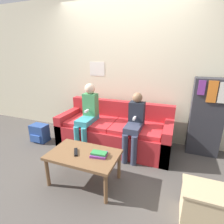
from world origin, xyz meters
TOP-DOWN VIEW (x-y plane):
  - ground_plane at (0.00, 0.00)m, footprint 10.00×10.00m
  - wall_back at (-0.00, 1.00)m, footprint 8.00×0.06m
  - couch at (0.00, 0.51)m, footprint 1.95×0.79m
  - coffee_table at (-0.03, -0.54)m, footprint 0.86×0.53m
  - person_left at (-0.43, 0.33)m, footprint 0.24×0.55m
  - person_right at (0.40, 0.31)m, footprint 0.24×0.55m
  - tv_remote at (-0.13, -0.55)m, footprint 0.13×0.16m
  - book_stack at (0.17, -0.51)m, footprint 0.21×0.19m
  - bookshelf at (1.44, 0.81)m, footprint 0.48×0.29m
  - storage_box at (1.31, -0.62)m, footprint 0.38×0.34m
  - backpack at (-1.39, 0.15)m, footprint 0.31×0.24m

SIDE VIEW (x-z plane):
  - ground_plane at x=0.00m, z-range 0.00..0.00m
  - backpack at x=-1.39m, z-range 0.00..0.32m
  - storage_box at x=1.31m, z-range 0.00..0.38m
  - couch at x=0.00m, z-range -0.11..0.65m
  - coffee_table at x=-0.03m, z-range 0.16..0.57m
  - tv_remote at x=-0.13m, z-range 0.41..0.44m
  - book_stack at x=0.17m, z-range 0.41..0.46m
  - person_right at x=0.40m, z-range 0.06..1.08m
  - person_left at x=-0.43m, z-range 0.07..1.18m
  - bookshelf at x=1.44m, z-range 0.01..1.25m
  - wall_back at x=0.00m, z-range 0.00..2.60m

